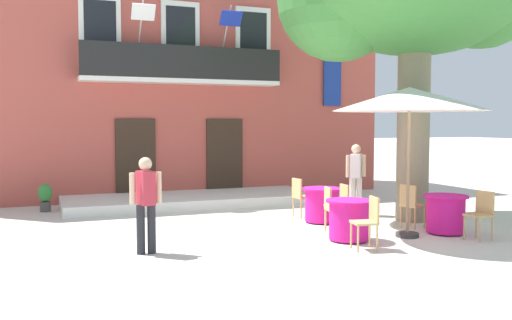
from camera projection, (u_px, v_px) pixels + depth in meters
name	position (u px, v px, depth m)	size (l,w,h in m)	color
ground_plane	(276.00, 227.00, 11.70)	(120.00, 120.00, 0.00)	beige
building_facade	(165.00, 74.00, 17.65)	(13.00, 5.09, 7.50)	#B24C42
entrance_step_platform	(192.00, 200.00, 14.93)	(6.68, 2.38, 0.25)	silver
cafe_table_near_tree	(446.00, 214.00, 10.94)	(0.86, 0.86, 0.76)	#DB1984
cafe_chair_near_tree_0	(411.00, 203.00, 11.46)	(0.51, 0.51, 0.91)	tan
cafe_chair_near_tree_1	(481.00, 212.00, 10.33)	(0.46, 0.46, 0.91)	tan
cafe_table_middle	(322.00, 205.00, 12.17)	(0.86, 0.86, 0.76)	#DB1984
cafe_chair_middle_0	(340.00, 203.00, 11.47)	(0.43, 0.43, 0.91)	tan
cafe_chair_middle_1	(301.00, 195.00, 12.79)	(0.44, 0.44, 0.91)	tan
cafe_table_front	(349.00, 220.00, 10.27)	(0.86, 0.86, 0.76)	#DB1984
cafe_chair_front_0	(333.00, 206.00, 10.98)	(0.47, 0.47, 0.91)	tan
cafe_chair_front_1	(368.00, 219.00, 9.54)	(0.47, 0.47, 0.91)	tan
cafe_umbrella	(410.00, 100.00, 10.47)	(2.90, 2.90, 2.85)	#997A56
ground_planter_left	(45.00, 196.00, 13.67)	(0.33, 0.33, 0.69)	#47423D
pedestrian_near_entrance	(356.00, 175.00, 13.16)	(0.53, 0.40, 1.68)	silver
pedestrian_mid_plaza	(146.00, 199.00, 9.21)	(0.53, 0.38, 1.61)	#232328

